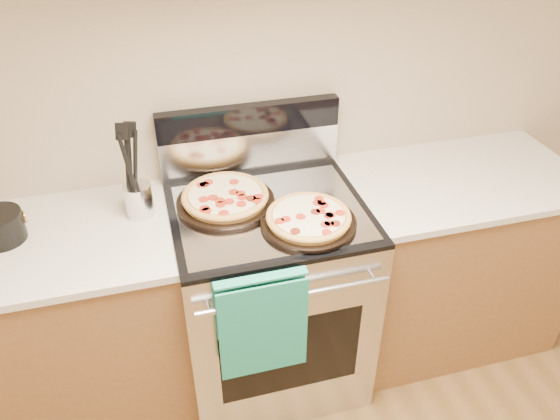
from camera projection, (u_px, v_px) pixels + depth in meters
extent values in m
plane|color=tan|center=(245.00, 71.00, 2.15)|extent=(4.00, 0.00, 4.00)
cube|color=#B7B7BC|center=(270.00, 297.00, 2.39)|extent=(0.76, 0.68, 0.90)
cube|color=black|center=(291.00, 355.00, 2.12)|extent=(0.56, 0.01, 0.40)
cube|color=black|center=(268.00, 211.00, 2.13)|extent=(0.76, 0.68, 0.02)
cube|color=silver|center=(250.00, 151.00, 2.32)|extent=(0.76, 0.06, 0.18)
cube|color=black|center=(249.00, 119.00, 2.23)|extent=(0.76, 0.06, 0.12)
cylinder|color=silver|center=(295.00, 296.00, 1.89)|extent=(0.70, 0.03, 0.03)
cube|color=gray|center=(270.00, 212.00, 2.10)|extent=(0.70, 0.55, 0.01)
cube|color=brown|center=(59.00, 333.00, 2.23)|extent=(1.00, 0.62, 0.88)
cube|color=beige|center=(30.00, 246.00, 1.97)|extent=(1.02, 0.64, 0.03)
cube|color=brown|center=(446.00, 260.00, 2.61)|extent=(1.00, 0.62, 0.88)
cube|color=beige|center=(464.00, 179.00, 2.35)|extent=(1.02, 0.64, 0.03)
cylinder|color=silver|center=(139.00, 200.00, 2.07)|extent=(0.14, 0.14, 0.13)
cylinder|color=black|center=(0.00, 228.00, 1.95)|extent=(0.21, 0.21, 0.10)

